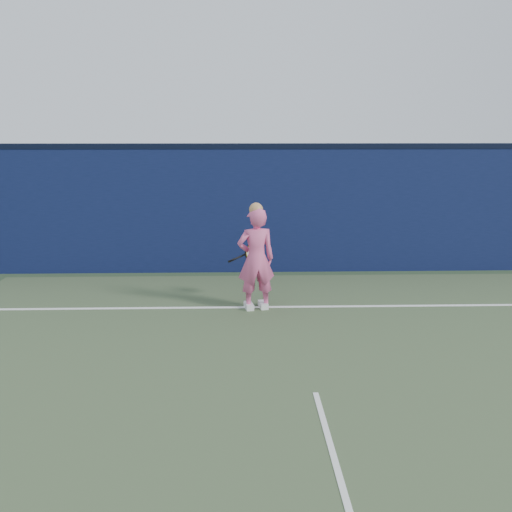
{
  "coord_description": "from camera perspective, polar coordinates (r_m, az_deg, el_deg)",
  "views": [
    {
      "loc": [
        -0.82,
        -4.5,
        2.87
      ],
      "look_at": [
        -0.58,
        3.97,
        0.89
      ],
      "focal_mm": 38.0,
      "sensor_mm": 36.0,
      "label": 1
    }
  ],
  "objects": [
    {
      "name": "player",
      "position": [
        8.71,
        -0.0,
        -0.28
      ],
      "size": [
        0.67,
        0.51,
        1.75
      ],
      "rotation": [
        0.0,
        0.0,
        3.33
      ],
      "color": "#E85A93",
      "rests_on": "ground"
    },
    {
      "name": "ground",
      "position": [
        5.4,
        7.79,
        -19.06
      ],
      "size": [
        80.0,
        80.0,
        0.0
      ],
      "primitive_type": "plane",
      "color": "#2F442A",
      "rests_on": "ground"
    },
    {
      "name": "racket",
      "position": [
        9.18,
        -0.63,
        0.32
      ],
      "size": [
        0.54,
        0.33,
        0.32
      ],
      "rotation": [
        0.0,
        0.0,
        0.41
      ],
      "color": "black",
      "rests_on": "ground"
    },
    {
      "name": "backstop_wall",
      "position": [
        11.15,
        2.65,
        4.8
      ],
      "size": [
        24.0,
        0.4,
        2.5
      ],
      "primitive_type": "cube",
      "color": "#0D173C",
      "rests_on": "ground"
    },
    {
      "name": "wall_cap",
      "position": [
        11.04,
        2.72,
        11.49
      ],
      "size": [
        24.0,
        0.42,
        0.1
      ],
      "primitive_type": "cube",
      "color": "black",
      "rests_on": "backstop_wall"
    },
    {
      "name": "court_lines",
      "position": [
        5.12,
        8.42,
        -20.9
      ],
      "size": [
        11.0,
        12.04,
        0.01
      ],
      "color": "white",
      "rests_on": "court_surface"
    }
  ]
}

